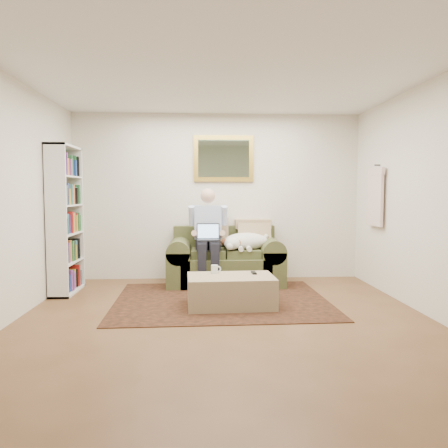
{
  "coord_description": "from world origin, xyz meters",
  "views": [
    {
      "loc": [
        -0.24,
        -4.42,
        1.37
      ],
      "look_at": [
        0.05,
        1.37,
        0.95
      ],
      "focal_mm": 35.0,
      "sensor_mm": 36.0,
      "label": 1
    }
  ],
  "objects": [
    {
      "name": "laptop",
      "position": [
        -0.15,
        1.81,
        0.75
      ],
      "size": [
        0.33,
        0.26,
        0.24
      ],
      "color": "black",
      "rests_on": "seated_man"
    },
    {
      "name": "coffee_mug",
      "position": [
        -0.09,
        0.92,
        0.42
      ],
      "size": [
        0.08,
        0.08,
        0.1
      ],
      "primitive_type": "cylinder",
      "color": "white",
      "rests_on": "ottoman"
    },
    {
      "name": "bookshelf",
      "position": [
        -2.1,
        1.6,
        1.0
      ],
      "size": [
        0.28,
        0.8,
        2.0
      ],
      "primitive_type": null,
      "color": "white",
      "rests_on": "room_shell"
    },
    {
      "name": "tv_remote",
      "position": [
        0.39,
        0.86,
        0.38
      ],
      "size": [
        0.06,
        0.15,
        0.02
      ],
      "primitive_type": "cube",
      "rotation": [
        0.0,
        0.0,
        0.07
      ],
      "color": "black",
      "rests_on": "ottoman"
    },
    {
      "name": "room_shell",
      "position": [
        0.0,
        0.35,
        1.3
      ],
      "size": [
        4.51,
        5.0,
        2.61
      ],
      "color": "brown",
      "rests_on": "ground"
    },
    {
      "name": "seated_man",
      "position": [
        -0.15,
        1.88,
        0.71
      ],
      "size": [
        0.56,
        0.8,
        1.43
      ],
      "primitive_type": null,
      "color": "#8C99D8",
      "rests_on": "sofa"
    },
    {
      "name": "sofa",
      "position": [
        0.1,
        2.04,
        0.29
      ],
      "size": [
        1.7,
        0.86,
        1.02
      ],
      "color": "#404927",
      "rests_on": "room_shell"
    },
    {
      "name": "ottoman",
      "position": [
        0.1,
        0.73,
        0.19
      ],
      "size": [
        1.05,
        0.7,
        0.37
      ],
      "primitive_type": "cube",
      "rotation": [
        0.0,
        0.0,
        0.05
      ],
      "color": "tan",
      "rests_on": "room_shell"
    },
    {
      "name": "rug",
      "position": [
        0.0,
        1.03,
        0.01
      ],
      "size": [
        2.71,
        2.19,
        0.01
      ],
      "primitive_type": "cube",
      "rotation": [
        0.0,
        0.0,
        0.02
      ],
      "color": "black",
      "rests_on": "room_shell"
    },
    {
      "name": "sleeping_dog",
      "position": [
        0.41,
        1.95,
        0.65
      ],
      "size": [
        0.7,
        0.44,
        0.26
      ],
      "primitive_type": null,
      "color": "white",
      "rests_on": "sofa"
    },
    {
      "name": "hanging_shirt",
      "position": [
        2.19,
        1.6,
        1.35
      ],
      "size": [
        0.06,
        0.52,
        0.9
      ],
      "primitive_type": null,
      "color": "beige",
      "rests_on": "room_shell"
    },
    {
      "name": "wall_mirror",
      "position": [
        0.1,
        2.47,
        1.9
      ],
      "size": [
        0.94,
        0.04,
        0.72
      ],
      "color": "gold",
      "rests_on": "room_shell"
    }
  ]
}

